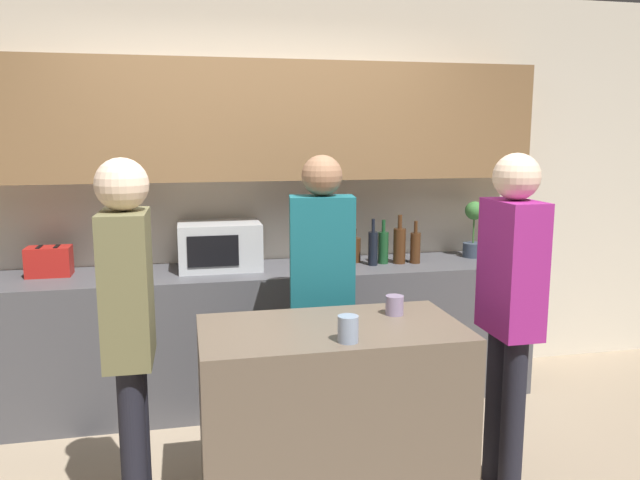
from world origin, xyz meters
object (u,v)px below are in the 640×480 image
Objects in this scene: microwave at (220,245)px; cup_0 at (395,305)px; bottle_1 at (346,250)px; bottle_3 at (373,248)px; bottle_5 at (399,245)px; person_center at (322,279)px; bottle_2 at (354,249)px; person_right at (510,296)px; cup_1 at (348,329)px; person_left at (129,319)px; bottle_0 at (326,248)px; toaster at (49,261)px; bottle_4 at (383,247)px; potted_plant at (474,229)px; bottle_6 at (415,247)px.

cup_0 is (0.75, -1.27, -0.09)m from microwave.
bottle_1 is 0.20m from bottle_3.
bottle_5 is at bearing 9.15° from bottle_1.
bottle_3 is 0.85m from person_center.
person_right reaches higher than bottle_2.
bottle_3 is at bearing 69.31° from cup_1.
bottle_5 is (0.39, 0.06, 0.01)m from bottle_1.
bottle_0 is at bearing 139.49° from person_left.
cup_0 is 0.53m from person_center.
bottle_5 is at bearing 128.89° from person_left.
toaster is 1.72m from bottle_0.
bottle_2 is at bearing 136.51° from person_left.
person_left is (-1.13, -1.28, -0.03)m from bottle_0.
person_center is at bearing -58.33° from microwave.
bottle_2 is at bearing 58.28° from bottle_1.
bottle_4 reaches higher than toaster.
cup_0 is 0.06× the size of person_center.
cup_1 is at bearing 104.41° from person_right.
person_center is (-1.27, -0.81, -0.11)m from potted_plant.
toaster is 0.79× the size of bottle_5.
bottle_5 is (1.19, -0.10, -0.02)m from microwave.
bottle_5 reaches higher than toaster.
bottle_6 is 1.06m from person_center.
person_right is (0.54, -0.12, 0.05)m from cup_0.
bottle_4 reaches higher than bottle_2.
bottle_5 is at bearing -19.86° from bottle_2.
cup_1 is at bearing -112.92° from bottle_4.
cup_1 is at bearing -119.95° from bottle_6.
microwave is 1.68× the size of bottle_3.
bottle_0 is (0.68, -0.09, -0.02)m from microwave.
bottle_3 is at bearing -152.78° from bottle_4.
bottle_4 is 0.18× the size of person_left.
microwave reaches higher than cup_0.
microwave is 5.64× the size of cup_0.
person_center is (-0.58, -0.73, -0.03)m from bottle_4.
microwave is at bearing -179.95° from potted_plant.
cup_1 is at bearing -110.69° from bottle_3.
bottle_5 is at bearing -10.77° from bottle_4.
cup_0 is (-0.25, -1.15, -0.06)m from bottle_3.
microwave is at bearing 162.68° from person_left.
person_right is at bearing 14.44° from cup_1.
bottle_2 is 0.91m from person_center.
bottle_0 is 0.24m from bottle_2.
cup_0 is at bearing -110.40° from bottle_5.
potted_plant is (1.77, 0.00, 0.05)m from microwave.
potted_plant is at bearing 0.00° from toaster.
potted_plant is at bearing 6.35° from bottle_4.
person_left is at bearing 89.50° from person_right.
bottle_2 is at bearing 126.18° from bottle_3.
person_left is (0.58, -1.37, 0.01)m from toaster.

